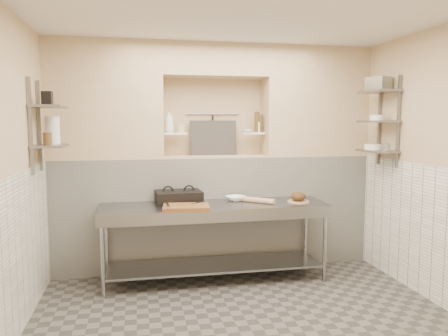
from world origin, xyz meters
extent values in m
cube|color=#524E49|center=(0.00, 0.00, -0.05)|extent=(4.00, 3.90, 0.10)
cube|color=silver|center=(0.00, 0.00, 2.85)|extent=(4.00, 3.90, 0.10)
cube|color=tan|center=(0.00, 2.00, 1.40)|extent=(4.00, 0.10, 2.80)
cube|color=tan|center=(0.00, -2.00, 1.40)|extent=(4.00, 0.10, 2.80)
cube|color=white|center=(0.00, 1.75, 0.70)|extent=(4.00, 0.40, 1.40)
cube|color=tan|center=(0.00, 1.75, 1.41)|extent=(1.30, 0.40, 0.02)
cube|color=tan|center=(-1.33, 1.75, 2.10)|extent=(1.35, 0.40, 1.40)
cube|color=tan|center=(1.33, 1.75, 2.10)|extent=(1.35, 0.40, 1.40)
cube|color=tan|center=(0.00, 1.75, 2.60)|extent=(1.30, 0.40, 0.40)
cube|color=white|center=(-1.99, 0.00, 0.70)|extent=(0.02, 3.90, 1.40)
cube|color=white|center=(1.99, 0.00, 0.70)|extent=(0.02, 3.90, 1.40)
cube|color=white|center=(-0.50, 1.75, 1.70)|extent=(0.28, 0.16, 0.02)
cube|color=white|center=(0.50, 1.75, 1.70)|extent=(0.28, 0.16, 0.02)
cylinder|color=gray|center=(0.00, 1.92, 1.95)|extent=(0.70, 0.02, 0.02)
cylinder|color=black|center=(0.00, 1.90, 1.78)|extent=(0.02, 0.02, 0.30)
cube|color=#383330|center=(0.00, 1.85, 1.64)|extent=(0.60, 0.08, 0.45)
cube|color=slate|center=(-1.98, 1.25, 1.80)|extent=(0.03, 0.03, 0.95)
cube|color=slate|center=(-1.98, 0.85, 1.80)|extent=(0.03, 0.03, 0.95)
cube|color=slate|center=(-1.84, 1.05, 1.60)|extent=(0.30, 0.50, 0.02)
cube|color=slate|center=(-1.84, 1.05, 2.00)|extent=(0.30, 0.50, 0.03)
cube|color=slate|center=(1.98, 1.25, 1.85)|extent=(0.03, 0.03, 1.05)
cube|color=slate|center=(1.98, 0.85, 1.85)|extent=(0.03, 0.03, 1.05)
cube|color=slate|center=(1.84, 1.05, 1.50)|extent=(0.30, 0.50, 0.02)
cube|color=slate|center=(1.84, 1.05, 1.85)|extent=(0.30, 0.50, 0.02)
cube|color=slate|center=(1.84, 1.05, 2.20)|extent=(0.30, 0.50, 0.03)
cube|color=gray|center=(-0.10, 1.20, 0.88)|extent=(2.60, 0.70, 0.04)
cube|color=gray|center=(-0.10, 1.20, 0.18)|extent=(2.45, 0.60, 0.03)
cube|color=gray|center=(-0.10, 0.87, 0.82)|extent=(2.60, 0.02, 0.12)
cylinder|color=gray|center=(-1.34, 0.91, 0.43)|extent=(0.04, 0.04, 0.86)
cylinder|color=gray|center=(-1.34, 1.49, 0.43)|extent=(0.04, 0.04, 0.86)
cylinder|color=gray|center=(1.14, 0.91, 0.43)|extent=(0.04, 0.04, 0.86)
cylinder|color=gray|center=(1.14, 1.49, 0.43)|extent=(0.04, 0.04, 0.86)
cube|color=black|center=(-0.50, 1.36, 0.95)|extent=(0.55, 0.42, 0.10)
cube|color=black|center=(-0.50, 1.36, 1.02)|extent=(0.55, 0.42, 0.05)
cube|color=brown|center=(-0.46, 0.97, 0.92)|extent=(0.53, 0.40, 0.04)
cube|color=gray|center=(-0.28, 1.10, 0.95)|extent=(0.23, 0.17, 0.01)
cylinder|color=gray|center=(-0.65, 0.97, 0.96)|extent=(0.03, 0.25, 0.02)
imported|color=white|center=(0.19, 1.38, 0.93)|extent=(0.29, 0.29, 0.06)
cylinder|color=tan|center=(0.42, 1.18, 0.93)|extent=(0.35, 0.32, 0.06)
cylinder|color=tan|center=(0.89, 1.14, 0.91)|extent=(0.26, 0.26, 0.01)
ellipsoid|color=#4C2D19|center=(0.89, 1.14, 0.97)|extent=(0.18, 0.18, 0.11)
imported|color=white|center=(-0.57, 1.73, 1.85)|extent=(0.12, 0.12, 0.28)
cube|color=tan|center=(-0.42, 1.77, 1.77)|extent=(0.07, 0.07, 0.11)
imported|color=white|center=(0.41, 1.70, 1.73)|extent=(0.16, 0.16, 0.04)
cylinder|color=#4D371C|center=(0.60, 1.75, 1.83)|extent=(0.06, 0.06, 0.23)
cylinder|color=#4D371C|center=(0.55, 1.76, 1.84)|extent=(0.07, 0.07, 0.26)
cylinder|color=white|center=(0.58, 1.76, 1.78)|extent=(0.08, 0.08, 0.13)
cylinder|color=white|center=(-1.84, 1.22, 1.76)|extent=(0.14, 0.14, 0.29)
cylinder|color=#4D371C|center=(-1.84, 0.93, 1.68)|extent=(0.09, 0.09, 0.13)
cube|color=black|center=(-1.84, 1.00, 2.08)|extent=(0.10, 0.10, 0.14)
cylinder|color=white|center=(1.84, 1.14, 1.54)|extent=(0.21, 0.21, 0.06)
cylinder|color=gray|center=(1.84, 0.86, 1.56)|extent=(0.09, 0.09, 0.09)
cylinder|color=white|center=(1.84, 1.07, 1.89)|extent=(0.17, 0.17, 0.06)
cube|color=gray|center=(1.84, 1.07, 2.29)|extent=(0.28, 0.30, 0.16)
camera|label=1|loc=(-0.96, -3.68, 1.84)|focal=35.00mm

